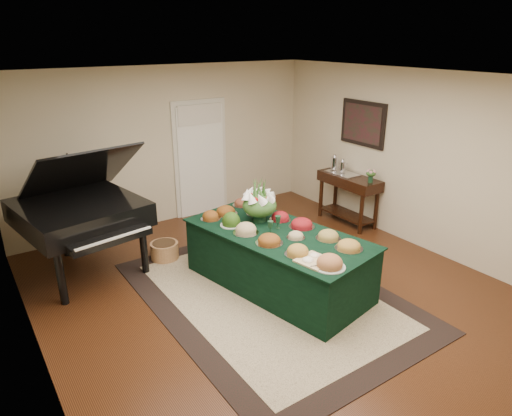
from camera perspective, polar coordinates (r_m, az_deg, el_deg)
ground at (r=6.14m, az=1.60°, el=-10.04°), size 6.00×6.00×0.00m
area_rug at (r=5.99m, az=1.49°, el=-10.82°), size 2.74×3.84×0.01m
kitchen_doorway at (r=8.39m, az=-6.92°, el=6.00°), size 1.05×0.07×2.10m
buffet_table at (r=6.02m, az=2.70°, el=-6.43°), size 1.63×2.66×0.78m
food_platters at (r=5.84m, az=2.34°, el=-2.61°), size 1.21×2.47×0.14m
cutting_board at (r=5.16m, az=7.16°, el=-6.25°), size 0.41×0.41×0.10m
green_goblets at (r=5.86m, az=2.29°, el=-2.10°), size 0.26×0.16×0.18m
floral_centerpiece at (r=6.11m, az=0.44°, el=0.86°), size 0.48×0.48×0.48m
grand_piano at (r=6.63m, az=-21.15°, el=-0.37°), size 1.77×1.97×1.80m
wicker_basket at (r=6.97m, az=-11.36°, el=-5.28°), size 0.41×0.41×0.26m
mahogany_sideboard at (r=8.13m, az=11.52°, el=2.62°), size 0.45×1.18×0.87m
tea_service at (r=8.22m, az=10.34°, el=5.21°), size 0.34×0.58×0.30m
pink_bouquet at (r=7.72m, az=14.18°, el=4.18°), size 0.18×0.18×0.23m
wall_painting at (r=8.02m, az=13.21°, el=10.25°), size 0.05×0.95×0.75m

